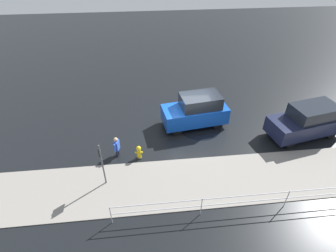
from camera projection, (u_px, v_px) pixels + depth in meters
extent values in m
plane|color=black|center=(191.00, 129.00, 16.13)|extent=(60.00, 60.00, 0.00)
cube|color=gray|center=(206.00, 181.00, 12.77)|extent=(24.00, 3.20, 0.04)
cube|color=blue|center=(195.00, 114.00, 16.04)|extent=(4.10, 2.22, 0.99)
cube|color=#1E232B|center=(200.00, 101.00, 15.58)|extent=(2.52, 1.80, 0.77)
cylinder|color=black|center=(177.00, 130.00, 15.53)|extent=(0.62, 0.30, 0.60)
cylinder|color=black|center=(171.00, 117.00, 16.64)|extent=(0.62, 0.30, 0.60)
cylinder|color=black|center=(218.00, 124.00, 16.03)|extent=(0.62, 0.30, 0.60)
cylinder|color=black|center=(209.00, 112.00, 17.14)|extent=(0.62, 0.30, 0.60)
cube|color=#191E38|center=(305.00, 124.00, 15.22)|extent=(4.56, 2.56, 0.95)
cube|color=#1E232B|center=(314.00, 111.00, 14.80)|extent=(2.83, 2.02, 0.73)
cylinder|color=black|center=(290.00, 143.00, 14.60)|extent=(0.63, 0.33, 0.60)
cylinder|color=black|center=(274.00, 128.00, 15.73)|extent=(0.63, 0.33, 0.60)
cylinder|color=black|center=(331.00, 134.00, 15.28)|extent=(0.63, 0.33, 0.60)
cylinder|color=black|center=(313.00, 120.00, 16.41)|extent=(0.63, 0.33, 0.60)
cylinder|color=gold|center=(139.00, 154.00, 13.91)|extent=(0.22, 0.22, 0.62)
sphere|color=gold|center=(139.00, 148.00, 13.69)|extent=(0.26, 0.26, 0.26)
cylinder|color=gold|center=(142.00, 152.00, 13.88)|extent=(0.10, 0.09, 0.09)
cylinder|color=gold|center=(136.00, 153.00, 13.85)|extent=(0.10, 0.09, 0.09)
cylinder|color=#2D2D2D|center=(139.00, 157.00, 14.07)|extent=(0.31, 0.31, 0.06)
cube|color=blue|center=(117.00, 145.00, 13.82)|extent=(0.33, 0.41, 0.55)
sphere|color=tan|center=(116.00, 140.00, 13.59)|extent=(0.22, 0.22, 0.22)
cylinder|color=#1E1E2D|center=(118.00, 151.00, 14.19)|extent=(0.13, 0.13, 0.45)
cylinder|color=#1E1E2D|center=(117.00, 153.00, 14.05)|extent=(0.13, 0.13, 0.45)
cylinder|color=blue|center=(118.00, 142.00, 14.01)|extent=(0.09, 0.09, 0.50)
cylinder|color=blue|center=(115.00, 148.00, 13.63)|extent=(0.09, 0.09, 0.50)
cylinder|color=#B7BABF|center=(287.00, 199.00, 11.30)|extent=(0.04, 0.04, 1.05)
cylinder|color=#B7BABF|center=(201.00, 207.00, 10.98)|extent=(0.04, 0.04, 1.05)
cylinder|color=#B7BABF|center=(111.00, 215.00, 10.65)|extent=(0.04, 0.04, 1.05)
cylinder|color=#B7BABF|center=(247.00, 196.00, 10.85)|extent=(11.25, 0.04, 0.04)
cylinder|color=#B7BABF|center=(245.00, 202.00, 11.10)|extent=(11.25, 0.04, 0.04)
cylinder|color=#4C4C51|center=(103.00, 165.00, 11.97)|extent=(0.07, 0.07, 2.40)
cube|color=black|center=(99.00, 150.00, 11.40)|extent=(0.04, 0.44, 0.44)
cylinder|color=black|center=(200.00, 127.00, 16.28)|extent=(2.62, 2.62, 0.01)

